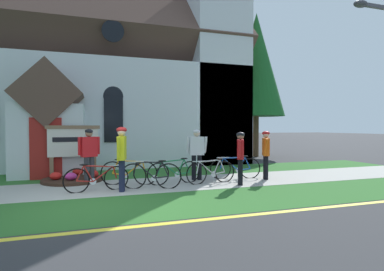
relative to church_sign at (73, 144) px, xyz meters
The scene contains 21 objects.
ground 1.33m from the church_sign, ahead, with size 140.00×140.00×0.00m, color #333335.
sidewalk_slab 2.71m from the church_sign, 53.18° to the right, with size 32.00×2.48×0.01m, color #A8A59E.
grass_verge 4.77m from the church_sign, 71.66° to the right, with size 32.00×2.40×0.01m, color #2D6628.
church_lawn 1.96m from the church_sign, 19.91° to the left, with size 24.00×2.45×0.01m, color #2D6628.
curb_paint_stripe 6.03m from the church_sign, 75.78° to the right, with size 28.00×0.16×0.01m, color yellow.
church_building 6.68m from the church_sign, 71.93° to the left, with size 13.42×10.12×12.02m.
church_sign is the anchor object (origin of this frame).
flower_bed 1.23m from the church_sign, 88.47° to the right, with size 1.92×1.92×0.34m.
bicycle_green 5.63m from the church_sign, 18.04° to the right, with size 1.74×0.38×0.81m.
bicycle_white 3.75m from the church_sign, 33.16° to the right, with size 1.76×0.24×0.82m.
bicycle_red 2.53m from the church_sign, 45.49° to the right, with size 1.69×0.54×0.82m.
bicycle_yellow 2.65m from the church_sign, 73.14° to the right, with size 1.75×0.29×0.80m.
bicycle_orange 3.46m from the church_sign, 48.38° to the right, with size 1.70×0.55×0.85m.
bicycle_black 4.83m from the church_sign, 28.33° to the right, with size 1.69×0.20×0.80m.
cyclist_in_orange_jersey 5.68m from the church_sign, 29.83° to the right, with size 0.41×0.56×1.63m.
cyclist_in_blue_jersey 6.58m from the church_sign, 19.33° to the right, with size 0.40×0.66×1.64m.
cyclist_in_yellow_jersey 1.29m from the church_sign, 65.87° to the right, with size 0.65×0.40×1.72m.
cyclist_in_white_jersey 4.24m from the church_sign, 21.80° to the right, with size 0.65×0.35×1.70m.
cyclist_in_green_jersey 3.00m from the church_sign, 62.29° to the right, with size 0.33×0.75×1.78m.
roadside_conifer 11.87m from the church_sign, 26.48° to the left, with size 3.34×3.34×8.54m.
distant_hill 71.88m from the church_sign, 98.77° to the left, with size 92.85×49.72×18.15m, color #847A5B.
Camera 1 is at (0.09, -7.21, 1.78)m, focal length 28.43 mm.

